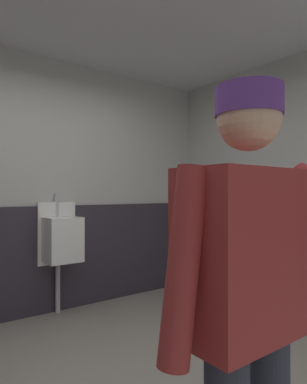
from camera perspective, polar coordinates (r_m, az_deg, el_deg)
wall_back at (r=3.69m, az=-20.74°, el=1.19°), size 4.99×0.12×2.66m
wainscot_band_back at (r=3.68m, az=-20.42°, el=-10.96°), size 4.39×0.03×1.11m
urinal_solo at (r=3.60m, az=-15.32°, el=-7.62°), size 0.40×0.34×1.24m
person at (r=1.19m, az=16.14°, el=-15.23°), size 0.71×0.60×1.59m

